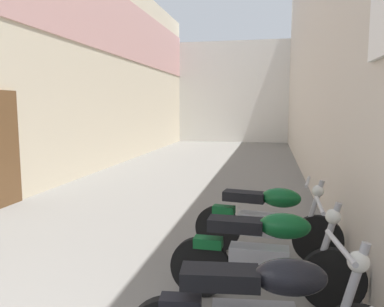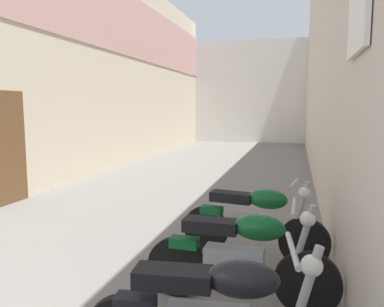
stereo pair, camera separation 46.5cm
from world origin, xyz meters
name	(u,v)px [view 1 (the left image)]	position (x,y,z in m)	size (l,w,h in m)	color
ground_plane	(181,189)	(0.00, 7.90, 0.00)	(35.80, 35.80, 0.00)	slate
building_left	(91,61)	(-3.12, 9.85, 3.20)	(0.45, 19.80, 6.34)	beige
building_right	(317,41)	(3.13, 9.90, 3.55)	(0.45, 19.80, 7.11)	beige
building_far_end	(234,93)	(0.00, 20.80, 2.68)	(8.86, 2.00, 5.36)	silver
motorcycle_third	(265,253)	(1.99, 3.11, 0.50)	(1.85, 0.58, 1.04)	black
motorcycle_fourth	(267,218)	(1.99, 4.25, 0.50)	(1.84, 0.58, 1.04)	black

